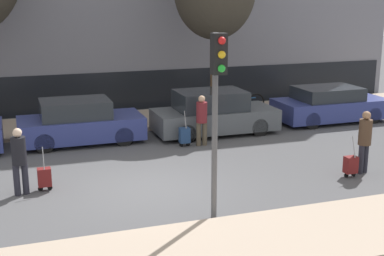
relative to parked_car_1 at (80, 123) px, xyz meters
name	(u,v)px	position (x,y,z in m)	size (l,w,h in m)	color
ground_plane	(146,188)	(0.96, -4.74, -0.66)	(80.00, 80.00, 0.00)	#4C4C4F
sidewalk_near	(196,253)	(0.96, -8.49, -0.60)	(28.00, 2.50, 0.12)	tan
sidewalk_far	(99,123)	(0.96, 2.26, -0.60)	(28.00, 3.00, 0.12)	tan
parked_car_1	(80,123)	(0.00, 0.00, 0.00)	(3.91, 1.79, 1.41)	navy
parked_car_2	(213,114)	(4.48, -0.28, 0.03)	(4.16, 1.82, 1.49)	#4C5156
parked_car_3	(330,105)	(9.26, 0.00, -0.03)	(4.18, 1.87, 1.31)	navy
pedestrian_left	(19,158)	(-1.94, -4.22, 0.26)	(0.35, 0.34, 1.63)	#23232D
trolley_left	(44,177)	(-1.39, -4.12, -0.32)	(0.34, 0.29, 1.11)	maroon
pedestrian_center	(202,117)	(3.58, -1.57, 0.25)	(0.35, 0.34, 1.60)	#4C4233
trolley_center	(185,135)	(3.03, -1.52, -0.30)	(0.34, 0.29, 1.14)	navy
pedestrian_right	(365,138)	(6.71, -5.50, 0.30)	(0.34, 0.34, 1.68)	#23232D
trolley_right	(351,165)	(6.20, -5.69, -0.32)	(0.34, 0.29, 1.10)	maroon
traffic_light	(217,90)	(1.88, -7.10, 2.12)	(0.28, 0.47, 3.91)	#515154
parked_bicycle	(244,103)	(6.65, 1.98, -0.16)	(1.77, 0.06, 0.96)	black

